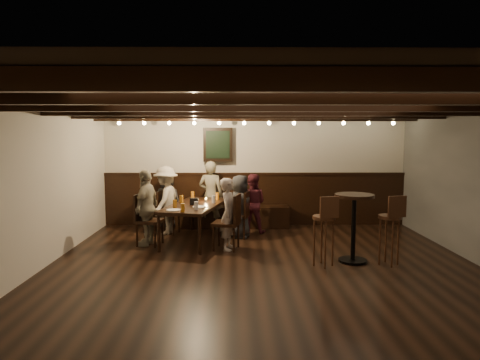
{
  "coord_description": "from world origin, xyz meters",
  "views": [
    {
      "loc": [
        -0.42,
        -5.75,
        1.95
      ],
      "look_at": [
        -0.35,
        1.3,
        1.21
      ],
      "focal_mm": 32.0,
      "sensor_mm": 36.0,
      "label": 1
    }
  ],
  "objects_px": {
    "high_top_table": "(354,218)",
    "bar_stool_right": "(389,239)",
    "person_bench_centre": "(211,195)",
    "person_left_far": "(147,207)",
    "person_bench_right": "(252,203)",
    "person_left_near": "(166,200)",
    "dining_table": "(195,207)",
    "chair_right_far": "(227,233)",
    "chair_left_far": "(149,229)",
    "person_bench_left": "(167,201)",
    "bar_stool_left": "(324,240)",
    "person_right_far": "(229,214)",
    "person_right_near": "(240,206)",
    "chair_right_near": "(238,223)",
    "chair_left_near": "(168,221)"
  },
  "relations": [
    {
      "from": "chair_left_far",
      "to": "person_left_near",
      "type": "distance_m",
      "value": 0.98
    },
    {
      "from": "dining_table",
      "to": "chair_left_far",
      "type": "bearing_deg",
      "value": -147.97
    },
    {
      "from": "chair_right_far",
      "to": "high_top_table",
      "type": "distance_m",
      "value": 2.13
    },
    {
      "from": "person_bench_centre",
      "to": "person_bench_right",
      "type": "distance_m",
      "value": 0.92
    },
    {
      "from": "chair_left_far",
      "to": "person_bench_centre",
      "type": "bearing_deg",
      "value": 154.38
    },
    {
      "from": "high_top_table",
      "to": "bar_stool_right",
      "type": "bearing_deg",
      "value": -17.25
    },
    {
      "from": "person_bench_centre",
      "to": "person_right_near",
      "type": "distance_m",
      "value": 0.97
    },
    {
      "from": "person_bench_centre",
      "to": "person_left_far",
      "type": "distance_m",
      "value": 1.68
    },
    {
      "from": "bar_stool_right",
      "to": "person_bench_right",
      "type": "bearing_deg",
      "value": 116.34
    },
    {
      "from": "person_left_far",
      "to": "bar_stool_left",
      "type": "height_order",
      "value": "person_left_far"
    },
    {
      "from": "chair_left_far",
      "to": "person_right_near",
      "type": "relative_size",
      "value": 0.76
    },
    {
      "from": "chair_right_near",
      "to": "person_bench_centre",
      "type": "distance_m",
      "value": 1.04
    },
    {
      "from": "dining_table",
      "to": "chair_left_far",
      "type": "xyz_separation_m",
      "value": [
        -0.8,
        -0.28,
        -0.35
      ]
    },
    {
      "from": "bar_stool_right",
      "to": "high_top_table",
      "type": "bearing_deg",
      "value": 146.83
    },
    {
      "from": "person_left_near",
      "to": "person_right_near",
      "type": "xyz_separation_m",
      "value": [
        1.46,
        -0.33,
        -0.07
      ]
    },
    {
      "from": "person_bench_right",
      "to": "chair_left_near",
      "type": "bearing_deg",
      "value": 15.54
    },
    {
      "from": "person_right_near",
      "to": "bar_stool_left",
      "type": "xyz_separation_m",
      "value": [
        1.23,
        -1.83,
        -0.2
      ]
    },
    {
      "from": "person_left_near",
      "to": "person_left_far",
      "type": "xyz_separation_m",
      "value": [
        -0.2,
        -0.88,
        0.0
      ]
    },
    {
      "from": "chair_left_near",
      "to": "chair_right_far",
      "type": "height_order",
      "value": "chair_right_far"
    },
    {
      "from": "person_left_near",
      "to": "bar_stool_left",
      "type": "height_order",
      "value": "person_left_near"
    },
    {
      "from": "person_right_far",
      "to": "chair_right_near",
      "type": "bearing_deg",
      "value": 2.0
    },
    {
      "from": "person_left_near",
      "to": "person_left_far",
      "type": "height_order",
      "value": "person_left_far"
    },
    {
      "from": "chair_right_near",
      "to": "high_top_table",
      "type": "relative_size",
      "value": 0.83
    },
    {
      "from": "chair_right_far",
      "to": "dining_table",
      "type": "bearing_deg",
      "value": 58.0
    },
    {
      "from": "chair_right_near",
      "to": "chair_right_far",
      "type": "bearing_deg",
      "value": -179.91
    },
    {
      "from": "person_bench_centre",
      "to": "person_right_far",
      "type": "relative_size",
      "value": 1.16
    },
    {
      "from": "person_bench_centre",
      "to": "person_right_far",
      "type": "bearing_deg",
      "value": 116.57
    },
    {
      "from": "person_bench_right",
      "to": "bar_stool_left",
      "type": "bearing_deg",
      "value": 126.5
    },
    {
      "from": "person_right_near",
      "to": "high_top_table",
      "type": "distance_m",
      "value": 2.37
    },
    {
      "from": "bar_stool_left",
      "to": "chair_left_far",
      "type": "bearing_deg",
      "value": 139.99
    },
    {
      "from": "bar_stool_right",
      "to": "person_left_far",
      "type": "bearing_deg",
      "value": 146.54
    },
    {
      "from": "chair_left_near",
      "to": "bar_stool_left",
      "type": "relative_size",
      "value": 0.8
    },
    {
      "from": "person_left_far",
      "to": "person_right_near",
      "type": "distance_m",
      "value": 1.75
    },
    {
      "from": "person_left_near",
      "to": "high_top_table",
      "type": "distance_m",
      "value": 3.74
    },
    {
      "from": "chair_right_far",
      "to": "bar_stool_right",
      "type": "distance_m",
      "value": 2.62
    },
    {
      "from": "chair_left_near",
      "to": "chair_right_far",
      "type": "xyz_separation_m",
      "value": [
        1.2,
        -1.19,
        0.03
      ]
    },
    {
      "from": "chair_left_far",
      "to": "person_bench_centre",
      "type": "height_order",
      "value": "person_bench_centre"
    },
    {
      "from": "chair_right_near",
      "to": "person_bench_right",
      "type": "xyz_separation_m",
      "value": [
        0.28,
        0.4,
        0.32
      ]
    },
    {
      "from": "person_bench_centre",
      "to": "person_left_far",
      "type": "relative_size",
      "value": 1.05
    },
    {
      "from": "dining_table",
      "to": "chair_right_far",
      "type": "height_order",
      "value": "chair_right_far"
    },
    {
      "from": "dining_table",
      "to": "high_top_table",
      "type": "distance_m",
      "value": 2.89
    },
    {
      "from": "chair_right_near",
      "to": "bar_stool_right",
      "type": "height_order",
      "value": "bar_stool_right"
    },
    {
      "from": "person_bench_right",
      "to": "person_right_near",
      "type": "distance_m",
      "value": 0.47
    },
    {
      "from": "chair_right_far",
      "to": "bar_stool_left",
      "type": "bearing_deg",
      "value": -110.55
    },
    {
      "from": "person_bench_right",
      "to": "person_left_near",
      "type": "height_order",
      "value": "person_left_near"
    },
    {
      "from": "person_left_near",
      "to": "person_right_near",
      "type": "relative_size",
      "value": 1.12
    },
    {
      "from": "chair_right_near",
      "to": "person_bench_right",
      "type": "relative_size",
      "value": 0.74
    },
    {
      "from": "chair_right_far",
      "to": "person_left_near",
      "type": "bearing_deg",
      "value": 58.52
    },
    {
      "from": "chair_left_near",
      "to": "chair_right_near",
      "type": "xyz_separation_m",
      "value": [
        1.4,
        -0.32,
        0.01
      ]
    },
    {
      "from": "chair_left_far",
      "to": "person_bench_left",
      "type": "xyz_separation_m",
      "value": [
        0.12,
        1.36,
        0.31
      ]
    }
  ]
}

